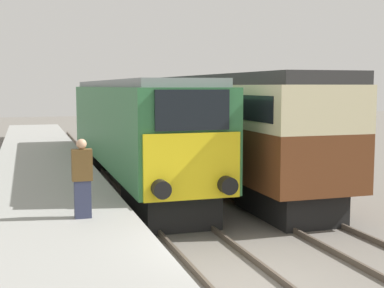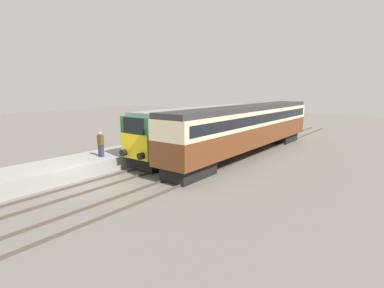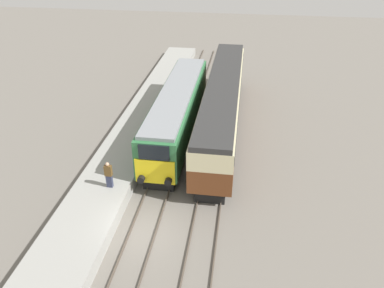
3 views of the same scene
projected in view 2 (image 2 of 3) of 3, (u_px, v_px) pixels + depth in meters
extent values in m
plane|color=slate|center=(91.00, 187.00, 17.26)|extent=(120.00, 120.00, 0.00)
cube|color=gray|center=(149.00, 150.00, 25.41)|extent=(3.50, 50.00, 0.89)
cube|color=#4C4238|center=(145.00, 166.00, 21.60)|extent=(0.07, 60.00, 0.14)
cube|color=#4C4238|center=(160.00, 169.00, 20.75)|extent=(0.07, 60.00, 0.14)
cube|color=#4C4238|center=(182.00, 174.00, 19.59)|extent=(0.07, 60.00, 0.14)
cube|color=#4C4238|center=(200.00, 178.00, 18.74)|extent=(0.07, 60.00, 0.14)
cube|color=black|center=(161.00, 159.00, 21.82)|extent=(2.03, 4.00, 1.00)
cube|color=black|center=(234.00, 139.00, 30.33)|extent=(2.03, 4.00, 1.00)
cube|color=#2D6B3D|center=(204.00, 126.00, 25.73)|extent=(2.70, 15.82, 2.77)
cube|color=yellow|center=(134.00, 147.00, 19.59)|extent=(2.48, 0.10, 1.66)
cube|color=black|center=(133.00, 126.00, 19.33)|extent=(1.89, 0.10, 1.00)
cube|color=gray|center=(204.00, 109.00, 25.46)|extent=(2.38, 15.19, 0.24)
cylinder|color=black|center=(123.00, 153.00, 20.01)|extent=(0.44, 0.35, 0.44)
cylinder|color=black|center=(141.00, 156.00, 19.01)|extent=(0.44, 0.35, 0.44)
cube|color=black|center=(189.00, 170.00, 19.01)|extent=(1.89, 3.60, 0.95)
cube|color=black|center=(283.00, 137.00, 31.99)|extent=(1.89, 3.60, 0.95)
cube|color=brown|center=(249.00, 134.00, 25.27)|extent=(2.70, 20.92, 1.62)
cube|color=beige|center=(249.00, 117.00, 25.01)|extent=(2.71, 20.92, 1.27)
cube|color=black|center=(249.00, 117.00, 25.01)|extent=(2.75, 20.08, 0.70)
cube|color=#2D2D2D|center=(250.00, 108.00, 24.86)|extent=(2.48, 20.92, 0.36)
cube|color=#2D334C|center=(101.00, 151.00, 20.82)|extent=(0.36, 0.24, 0.84)
cube|color=brown|center=(100.00, 140.00, 20.68)|extent=(0.44, 0.26, 0.70)
sphere|color=tan|center=(100.00, 133.00, 20.60)|extent=(0.23, 0.23, 0.23)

